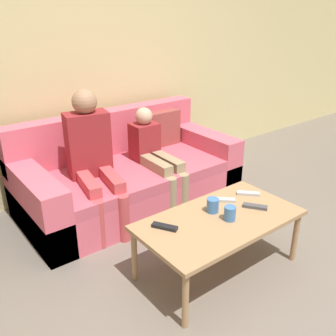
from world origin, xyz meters
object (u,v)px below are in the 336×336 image
at_px(person_adult, 92,151).
at_px(cup_far, 230,213).
at_px(cup_near, 213,205).
at_px(tv_remote_2, 248,193).
at_px(person_child, 154,153).
at_px(tv_remote_0, 223,200).
at_px(coffee_table, 219,223).
at_px(tv_remote_1, 255,206).
at_px(tv_remote_3, 165,227).
at_px(couch, 128,176).

relative_size(person_adult, cup_far, 11.62).
relative_size(cup_near, tv_remote_2, 0.63).
height_order(person_child, tv_remote_0, person_child).
bearing_deg(coffee_table, cup_near, 77.41).
bearing_deg(tv_remote_2, person_adult, 82.70).
distance_m(tv_remote_1, tv_remote_3, 0.69).
bearing_deg(cup_far, tv_remote_0, 53.52).
relative_size(couch, person_adult, 1.75).
height_order(couch, tv_remote_1, couch).
distance_m(tv_remote_2, tv_remote_3, 0.78).
bearing_deg(tv_remote_2, tv_remote_0, 125.59).
distance_m(cup_far, tv_remote_3, 0.45).
bearing_deg(person_adult, person_child, 5.05).
distance_m(cup_near, tv_remote_1, 0.32).
bearing_deg(cup_far, tv_remote_1, 0.24).
bearing_deg(coffee_table, tv_remote_2, 14.84).
relative_size(person_adult, tv_remote_2, 7.27).
bearing_deg(tv_remote_3, person_adult, 58.29).
bearing_deg(tv_remote_1, couch, 66.12).
xyz_separation_m(couch, tv_remote_2, (0.36, -1.14, 0.16)).
bearing_deg(tv_remote_3, tv_remote_2, -31.69).
xyz_separation_m(coffee_table, cup_near, (0.02, 0.09, 0.09)).
bearing_deg(tv_remote_2, couch, 64.18).
distance_m(person_child, tv_remote_0, 0.95).
distance_m(person_adult, cup_near, 1.13).
bearing_deg(couch, cup_near, -91.47).
relative_size(coffee_table, cup_near, 11.33).
bearing_deg(cup_near, cup_far, -84.22).
xyz_separation_m(cup_near, tv_remote_1, (0.28, -0.15, -0.04)).
relative_size(couch, tv_remote_0, 12.72).
height_order(couch, tv_remote_2, couch).
bearing_deg(cup_far, coffee_table, 122.52).
bearing_deg(person_adult, tv_remote_3, -80.80).
xyz_separation_m(couch, coffee_table, (-0.05, -1.25, 0.11)).
xyz_separation_m(couch, cup_far, (-0.01, -1.30, 0.20)).
bearing_deg(cup_far, person_adult, 107.70).
height_order(tv_remote_0, tv_remote_2, same).
relative_size(person_child, tv_remote_0, 5.73).
bearing_deg(tv_remote_1, cup_near, 117.28).
height_order(person_adult, tv_remote_2, person_adult).
distance_m(coffee_table, tv_remote_2, 0.43).
relative_size(couch, cup_far, 20.31).
xyz_separation_m(tv_remote_0, tv_remote_1, (0.11, -0.21, 0.00)).
relative_size(tv_remote_0, tv_remote_2, 1.00).
distance_m(person_adult, tv_remote_3, 1.05).
bearing_deg(tv_remote_3, cup_far, -54.53).
bearing_deg(person_child, coffee_table, -100.99).
height_order(cup_far, tv_remote_3, cup_far).
relative_size(tv_remote_1, tv_remote_2, 1.07).
height_order(cup_near, cup_far, cup_near).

